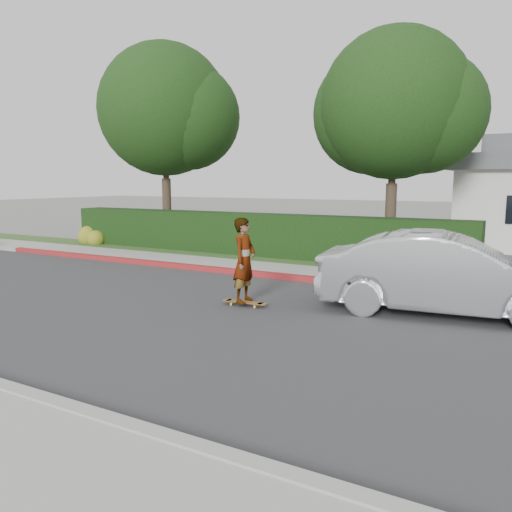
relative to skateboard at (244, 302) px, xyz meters
name	(u,v)px	position (x,y,z in m)	size (l,w,h in m)	color
ground	(194,316)	(-0.49, -1.10, -0.09)	(120.00, 120.00, 0.00)	slate
road	(194,315)	(-0.49, -1.10, -0.08)	(60.00, 8.00, 0.01)	#2D2D30
curb_far	(285,277)	(-0.49, 3.00, -0.01)	(60.00, 0.20, 0.15)	#9E9E99
curb_red_section	(142,262)	(-5.49, 3.00, -0.01)	(12.00, 0.21, 0.15)	maroon
sidewalk_far	(299,272)	(-0.49, 3.90, -0.03)	(60.00, 1.60, 0.12)	gray
planting_strip	(320,264)	(-0.49, 5.50, -0.04)	(60.00, 1.60, 0.10)	#2D4C1E
hedge	(246,235)	(-3.49, 6.10, 0.66)	(15.00, 1.00, 1.50)	black
flowering_shrub	(91,237)	(-10.50, 5.63, 0.25)	(1.40, 1.00, 0.90)	#2D4C19
tree_left	(167,114)	(-8.00, 7.59, 5.18)	(5.99, 5.21, 8.00)	#33261C
tree_center	(396,109)	(1.00, 8.09, 4.82)	(5.66, 4.84, 7.44)	#33261C
skateboard	(244,302)	(0.00, 0.00, 0.00)	(1.02, 0.28, 0.09)	gold
skateboarder	(244,260)	(0.00, 0.00, 0.89)	(0.64, 0.42, 1.75)	white
car_silver	(447,274)	(3.76, 1.34, 0.72)	(1.70, 4.88, 1.61)	silver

